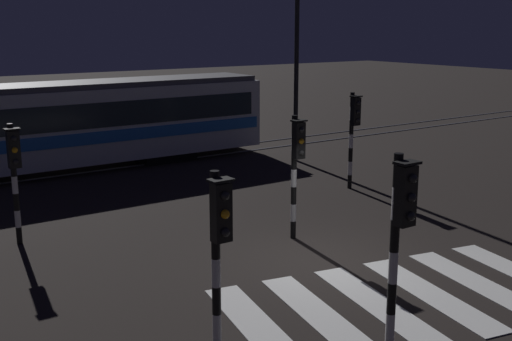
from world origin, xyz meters
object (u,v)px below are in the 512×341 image
at_px(street_lamp_trackside_right, 301,38).
at_px(tram, 36,127).
at_px(traffic_light_median_centre, 296,159).
at_px(traffic_light_corner_far_left, 14,166).
at_px(traffic_light_kerb_mid_left, 399,233).
at_px(traffic_light_corner_far_right, 353,126).
at_px(traffic_light_corner_near_left, 219,243).

distance_m(street_lamp_trackside_right, tram, 10.31).
bearing_deg(traffic_light_median_centre, traffic_light_corner_far_left, 149.04).
distance_m(traffic_light_kerb_mid_left, traffic_light_corner_far_right, 11.62).
xyz_separation_m(traffic_light_corner_far_right, traffic_light_median_centre, (-4.67, -2.96, -0.02)).
bearing_deg(traffic_light_corner_far_left, traffic_light_median_centre, -30.96).
xyz_separation_m(traffic_light_corner_near_left, traffic_light_median_centre, (4.87, 4.32, -0.04)).
bearing_deg(street_lamp_trackside_right, traffic_light_corner_near_left, -132.78).
relative_size(traffic_light_corner_near_left, traffic_light_median_centre, 1.02).
distance_m(traffic_light_kerb_mid_left, tram, 16.94).
relative_size(traffic_light_corner_far_left, tram, 0.17).
height_order(traffic_light_corner_near_left, street_lamp_trackside_right, street_lamp_trackside_right).
xyz_separation_m(traffic_light_corner_far_left, traffic_light_corner_near_left, (0.99, -7.83, 0.13)).
bearing_deg(traffic_light_corner_near_left, traffic_light_median_centre, 41.53).
relative_size(street_lamp_trackside_right, tram, 0.42).
height_order(street_lamp_trackside_right, tram, street_lamp_trackside_right).
distance_m(traffic_light_corner_far_left, tram, 7.90).
bearing_deg(traffic_light_corner_near_left, traffic_light_kerb_mid_left, -37.93).
relative_size(traffic_light_corner_far_right, traffic_light_corner_near_left, 0.99).
bearing_deg(traffic_light_corner_far_right, traffic_light_median_centre, -147.65).
xyz_separation_m(traffic_light_corner_far_left, traffic_light_kerb_mid_left, (3.10, -9.48, 0.33)).
height_order(traffic_light_corner_near_left, traffic_light_median_centre, traffic_light_corner_near_left).
height_order(traffic_light_kerb_mid_left, traffic_light_corner_far_right, traffic_light_kerb_mid_left).
bearing_deg(traffic_light_corner_far_right, traffic_light_corner_near_left, -142.69).
height_order(traffic_light_kerb_mid_left, traffic_light_corner_near_left, traffic_light_kerb_mid_left).
xyz_separation_m(traffic_light_median_centre, street_lamp_trackside_right, (5.95, 7.38, 2.72)).
bearing_deg(traffic_light_median_centre, tram, 106.40).
xyz_separation_m(traffic_light_corner_far_left, traffic_light_corner_far_right, (10.54, -0.56, 0.12)).
height_order(traffic_light_kerb_mid_left, street_lamp_trackside_right, street_lamp_trackside_right).
xyz_separation_m(traffic_light_corner_far_right, street_lamp_trackside_right, (1.27, 4.42, 2.70)).
height_order(traffic_light_corner_far_left, traffic_light_corner_near_left, traffic_light_corner_near_left).
distance_m(traffic_light_corner_near_left, street_lamp_trackside_right, 16.16).
distance_m(traffic_light_kerb_mid_left, traffic_light_median_centre, 6.58).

